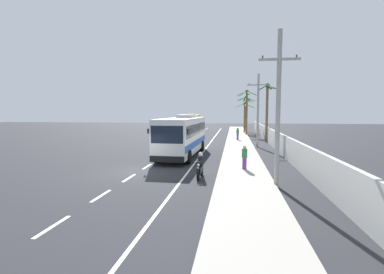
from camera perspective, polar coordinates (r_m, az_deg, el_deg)
The scene contains 15 objects.
ground_plane at distance 19.28m, azimuth -10.56°, elevation -6.85°, with size 160.00×160.00×0.00m, color #28282D.
sidewalk_kerb at distance 28.11m, azimuth 9.57°, elevation -2.93°, with size 3.20×90.00×0.14m, color #A8A399.
lane_markings at distance 33.18m, azimuth 0.98°, elevation -1.75°, with size 3.37×71.21×0.01m.
boundary_wall at distance 32.28m, azimuth 16.21°, elevation -0.47°, with size 0.24×60.00×1.88m, color #B2B2AD.
coach_bus_foreground at distance 25.58m, azimuth -1.82°, elevation 0.50°, with size 3.21×11.21×3.67m.
coach_bus_far_lane at distance 55.33m, azimuth 0.03°, elevation 2.94°, with size 3.30×10.94×3.58m.
motorcycle_beside_bus at distance 17.17m, azimuth 1.64°, elevation -6.08°, with size 0.56×1.96×1.54m.
pedestrian_near_kerb at distance 19.32m, azimuth 10.45°, elevation -3.90°, with size 0.36×0.36×1.59m.
pedestrian_midwalk at distance 39.11m, azimuth 9.10°, elevation 0.69°, with size 0.36×0.36×1.64m.
utility_pole_nearest at distance 15.48m, azimuth 16.83°, elevation 5.86°, with size 2.09×0.24×8.12m.
utility_pole_mid at distance 32.51m, azimuth 13.04°, elevation 5.50°, with size 2.45×0.24×8.10m.
palm_nearest at distance 49.03m, azimuth 10.87°, elevation 6.47°, with size 3.79×4.09×7.60m.
palm_second at distance 57.66m, azimuth 10.70°, elevation 6.18°, with size 3.84×3.92×7.03m.
palm_third at distance 38.26m, azimuth 14.79°, elevation 6.60°, with size 2.94×3.16×7.61m.
palm_fourth at distance 52.99m, azimuth 10.43°, elevation 5.30°, with size 3.84×3.93×5.64m.
Camera 1 is at (6.16, -17.83, 3.97)m, focal length 26.70 mm.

